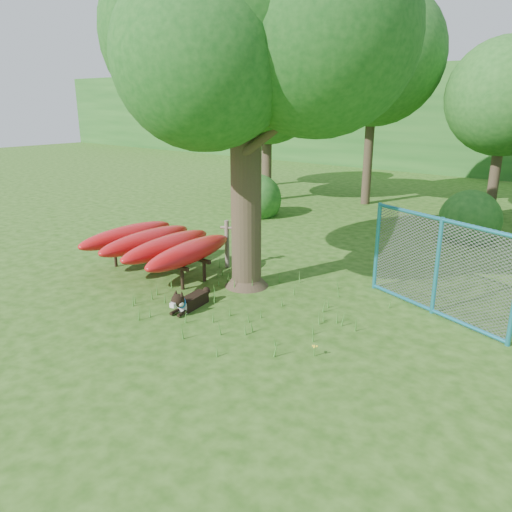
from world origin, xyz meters
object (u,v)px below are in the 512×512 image
Objects in this scene: husky_dog at (188,301)px; fence_section at (437,266)px; kayak_rack at (157,243)px; oak_tree at (245,21)px.

husky_dog is 4.89m from fence_section.
husky_dog is at bearing -25.10° from kayak_rack.
oak_tree reaches higher than kayak_rack.
kayak_rack is (-2.15, -0.78, -4.72)m from oak_tree.
fence_section reaches higher than kayak_rack.
kayak_rack is 1.03× the size of fence_section.
husky_dog is 0.36× the size of fence_section.
oak_tree is 2.56× the size of fence_section.
husky_dog is (0.02, -1.82, -5.31)m from oak_tree.
fence_section is (3.82, 2.95, 0.79)m from husky_dog.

